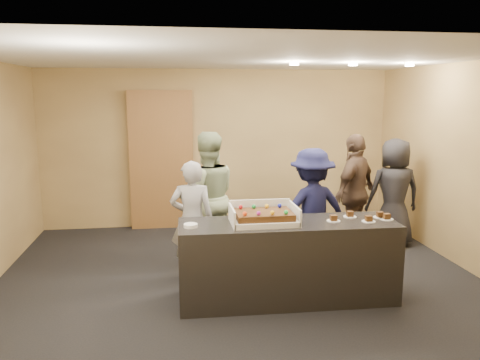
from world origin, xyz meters
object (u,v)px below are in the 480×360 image
(storage_cabinet, at_px, (161,160))
(person_sage_man, at_px, (207,197))
(sheet_cake, at_px, (264,214))
(person_dark_suit, at_px, (394,193))
(serving_counter, at_px, (287,261))
(plate_stack, at_px, (191,226))
(person_brown_extra, at_px, (355,192))
(person_server_grey, at_px, (192,220))
(cake_box, at_px, (263,218))
(person_navy_man, at_px, (311,210))

(storage_cabinet, bearing_deg, person_sage_man, -69.93)
(sheet_cake, distance_m, person_dark_suit, 2.86)
(serving_counter, distance_m, person_dark_suit, 2.66)
(plate_stack, distance_m, person_sage_man, 1.48)
(person_sage_man, distance_m, person_brown_extra, 2.20)
(plate_stack, distance_m, person_server_grey, 0.86)
(cake_box, bearing_deg, serving_counter, -5.50)
(cake_box, xyz_separation_m, person_navy_man, (0.80, 0.82, -0.14))
(serving_counter, bearing_deg, person_brown_extra, 49.73)
(cake_box, xyz_separation_m, plate_stack, (-0.79, -0.07, -0.03))
(storage_cabinet, distance_m, plate_stack, 3.23)
(person_navy_man, bearing_deg, cake_box, 36.22)
(person_navy_man, bearing_deg, person_brown_extra, -149.70)
(plate_stack, bearing_deg, person_brown_extra, 33.30)
(person_sage_man, bearing_deg, person_navy_man, 150.19)
(sheet_cake, bearing_deg, plate_stack, -176.72)
(cake_box, bearing_deg, person_server_grey, 134.01)
(person_navy_man, bearing_deg, sheet_cake, 37.12)
(person_navy_man, bearing_deg, person_server_grey, -7.90)
(storage_cabinet, bearing_deg, person_dark_suit, -23.32)
(person_navy_man, height_order, person_brown_extra, person_brown_extra)
(cake_box, bearing_deg, storage_cabinet, 110.25)
(cake_box, bearing_deg, plate_stack, -174.83)
(person_sage_man, distance_m, person_navy_man, 1.43)
(person_brown_extra, bearing_deg, plate_stack, -7.66)
(storage_cabinet, relative_size, sheet_cake, 3.84)
(storage_cabinet, relative_size, person_navy_man, 1.46)
(serving_counter, bearing_deg, person_server_grey, 143.31)
(serving_counter, height_order, sheet_cake, sheet_cake)
(cake_box, distance_m, person_server_grey, 1.09)
(plate_stack, distance_m, person_dark_suit, 3.55)
(plate_stack, bearing_deg, person_dark_suit, 28.57)
(sheet_cake, xyz_separation_m, person_sage_man, (-0.51, 1.40, -0.10))
(cake_box, height_order, person_server_grey, person_server_grey)
(storage_cabinet, distance_m, person_dark_suit, 3.80)
(cake_box, bearing_deg, person_sage_man, 110.47)
(serving_counter, relative_size, storage_cabinet, 1.02)
(person_server_grey, xyz_separation_m, person_navy_man, (1.54, 0.04, 0.06))
(serving_counter, height_order, person_brown_extra, person_brown_extra)
(serving_counter, bearing_deg, cake_box, 175.84)
(storage_cabinet, relative_size, person_server_grey, 1.57)
(plate_stack, bearing_deg, serving_counter, 2.43)
(storage_cabinet, xyz_separation_m, person_sage_man, (0.64, -1.75, -0.28))
(serving_counter, xyz_separation_m, person_server_grey, (-1.02, 0.80, 0.30))
(storage_cabinet, xyz_separation_m, person_navy_man, (1.95, -2.31, -0.37))
(sheet_cake, relative_size, person_dark_suit, 0.37)
(plate_stack, xyz_separation_m, person_sage_man, (0.28, 1.45, -0.02))
(plate_stack, height_order, person_sage_man, person_sage_man)
(cake_box, xyz_separation_m, person_sage_man, (-0.51, 1.38, -0.05))
(storage_cabinet, xyz_separation_m, sheet_cake, (1.15, -3.15, -0.18))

